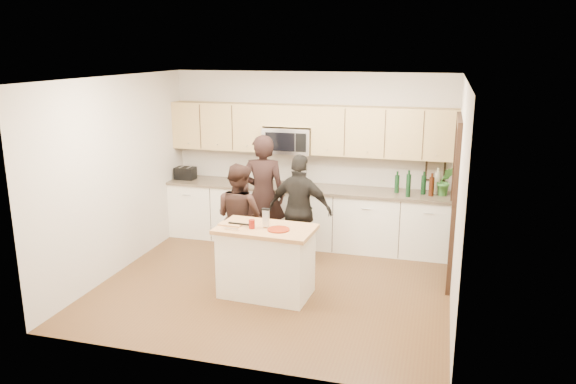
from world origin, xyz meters
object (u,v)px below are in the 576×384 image
(island, at_px, (266,261))
(woman_right, at_px, (300,210))
(woman_center, at_px, (239,217))
(toaster, at_px, (185,173))
(woman_left, at_px, (263,195))

(island, distance_m, woman_right, 1.23)
(island, bearing_deg, woman_center, 133.54)
(woman_right, bearing_deg, toaster, -14.93)
(toaster, relative_size, woman_right, 0.20)
(island, distance_m, woman_left, 1.56)
(woman_left, bearing_deg, toaster, -29.31)
(woman_center, height_order, woman_right, woman_right)
(woman_left, relative_size, woman_center, 1.20)
(island, height_order, woman_left, woman_left)
(woman_right, bearing_deg, woman_left, -14.96)
(toaster, xyz_separation_m, woman_right, (2.18, -0.82, -0.23))
(toaster, xyz_separation_m, woman_center, (1.41, -1.25, -0.28))
(toaster, height_order, woman_left, woman_left)
(woman_right, bearing_deg, woman_center, 34.81)
(island, relative_size, woman_left, 0.68)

